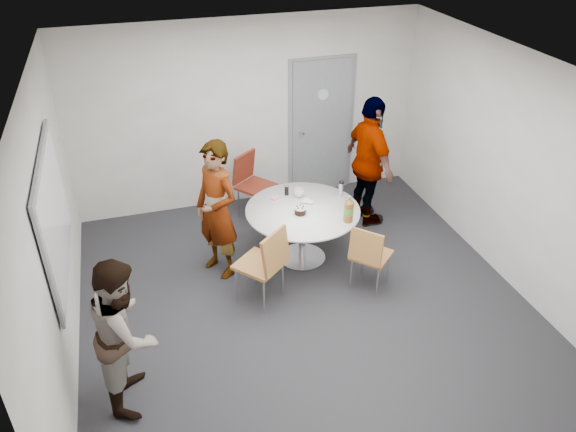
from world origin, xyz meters
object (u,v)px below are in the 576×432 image
object	(u,v)px
table	(305,216)
person_main	(217,211)
chair_far	(251,179)
person_right	(369,163)
chair_near_left	(266,260)
person_left	(126,332)
door	(321,127)
chair_near_right	(369,253)
whiteboard	(54,215)

from	to	relation	value
table	person_main	world-z (taller)	person_main
chair_far	person_main	size ratio (longest dim) A/B	0.55
person_right	chair_far	bearing A→B (deg)	60.49
person_main	chair_near_left	bearing A→B (deg)	-3.72
chair_far	person_left	world-z (taller)	person_left
door	chair_near_right	xyz separation A→B (m)	(-0.31, -2.55, -0.50)
person_main	whiteboard	bearing A→B (deg)	-100.90
person_main	person_left	bearing A→B (deg)	-65.25
whiteboard	chair_near_right	size ratio (longest dim) A/B	2.20
chair_near_right	person_left	bearing A→B (deg)	-116.12
door	whiteboard	size ratio (longest dim) A/B	1.12
whiteboard	chair_far	distance (m)	3.09
person_left	table	bearing A→B (deg)	-43.95
door	chair_near_left	bearing A→B (deg)	-121.67
table	person_main	bearing A→B (deg)	176.60
chair_near_right	chair_far	distance (m)	2.26
door	table	world-z (taller)	door
chair_far	chair_near_right	bearing A→B (deg)	75.35
chair_near_right	whiteboard	bearing A→B (deg)	-137.33
chair_near_right	person_right	xyz separation A→B (m)	(0.61, 1.44, 0.39)
chair_near_left	person_main	xyz separation A→B (m)	(-0.39, 0.77, 0.27)
table	door	bearing A→B (deg)	64.79
chair_near_left	chair_far	world-z (taller)	chair_near_left
chair_near_left	person_right	distance (m)	2.26
chair_far	chair_near_left	bearing A→B (deg)	43.45
whiteboard	person_main	size ratio (longest dim) A/B	1.09
door	chair_near_right	bearing A→B (deg)	-97.02
chair_near_right	person_right	distance (m)	1.61
chair_far	person_left	bearing A→B (deg)	19.57
person_main	chair_far	bearing A→B (deg)	119.17
chair_near_right	table	bearing A→B (deg)	169.41
chair_near_left	person_main	size ratio (longest dim) A/B	0.57
door	person_right	size ratio (longest dim) A/B	1.15
person_left	person_main	bearing A→B (deg)	-24.24
table	chair_far	distance (m)	1.33
person_right	person_left	bearing A→B (deg)	117.43
table	person_left	distance (m)	2.76
chair_near_right	person_left	world-z (taller)	person_left
chair_near_left	chair_near_right	xyz separation A→B (m)	(1.19, -0.11, -0.08)
whiteboard	person_main	xyz separation A→B (m)	(1.66, 0.60, -0.58)
chair_far	person_main	distance (m)	1.42
whiteboard	chair_near_left	distance (m)	2.23
chair_near_right	person_right	bearing A→B (deg)	114.26
door	person_left	bearing A→B (deg)	-132.23
chair_near_right	person_left	distance (m)	2.86
chair_far	whiteboard	bearing A→B (deg)	-0.33
table	chair_far	size ratio (longest dim) A/B	1.48
person_left	person_right	distance (m)	4.04
whiteboard	chair_far	size ratio (longest dim) A/B	2.00
table	chair_near_right	distance (m)	0.96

